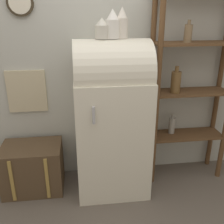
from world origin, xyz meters
The scene contains 8 objects.
ground_plane centered at (0.00, 0.00, 0.00)m, with size 12.00×12.00×0.00m, color #60564C.
wall_back centered at (0.00, 0.57, 1.35)m, with size 7.00×0.09×2.70m.
refrigerator centered at (0.00, 0.25, 0.77)m, with size 0.67×0.62×1.47m.
suitcase_trunk centered at (-0.78, 0.31, 0.24)m, with size 0.57×0.42×0.47m.
shelf_unit centered at (0.79, 0.38, 1.05)m, with size 0.79×0.30×1.89m.
vase_left centered at (-0.08, 0.25, 1.55)m, with size 0.12×0.12×0.17m.
vase_center centered at (0.01, 0.25, 1.58)m, with size 0.12×0.12×0.23m.
vase_right centered at (0.09, 0.27, 1.59)m, with size 0.10×0.10×0.25m.
Camera 1 is at (-0.28, -2.00, 1.71)m, focal length 42.00 mm.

